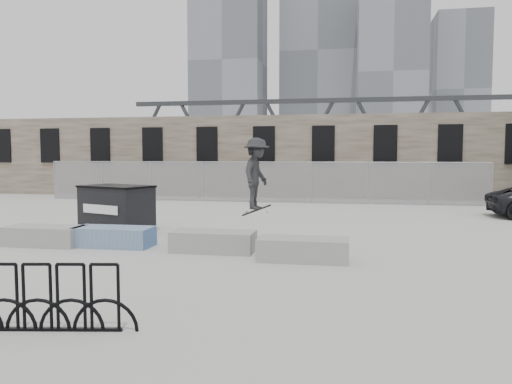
% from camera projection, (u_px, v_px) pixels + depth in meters
% --- Properties ---
extents(ground, '(120.00, 120.00, 0.00)m').
position_uv_depth(ground, '(165.00, 248.00, 12.58)').
color(ground, '#A9A9A4').
rests_on(ground, ground).
extents(stone_wall, '(36.00, 2.58, 4.50)m').
position_uv_depth(stone_wall, '(268.00, 157.00, 28.34)').
color(stone_wall, brown).
rests_on(stone_wall, ground).
extents(chainlink_fence, '(22.06, 0.06, 2.02)m').
position_uv_depth(chainlink_fence, '(256.00, 181.00, 24.76)').
color(chainlink_fence, gray).
rests_on(chainlink_fence, ground).
extents(planter_far_left, '(2.00, 0.90, 0.50)m').
position_uv_depth(planter_far_left, '(44.00, 235.00, 12.92)').
color(planter_far_left, '#979794').
rests_on(planter_far_left, ground).
extents(planter_center_left, '(2.00, 0.90, 0.50)m').
position_uv_depth(planter_center_left, '(113.00, 236.00, 12.76)').
color(planter_center_left, '#3561A1').
rests_on(planter_center_left, ground).
extents(planter_center_right, '(2.00, 0.90, 0.50)m').
position_uv_depth(planter_center_right, '(213.00, 240.00, 12.08)').
color(planter_center_right, '#979794').
rests_on(planter_center_right, ground).
extents(planter_offset, '(2.00, 0.90, 0.50)m').
position_uv_depth(planter_offset, '(303.00, 248.00, 11.06)').
color(planter_offset, '#979794').
rests_on(planter_offset, ground).
extents(dumpster, '(2.46, 1.98, 1.41)m').
position_uv_depth(dumpster, '(117.00, 208.00, 15.34)').
color(dumpster, black).
rests_on(dumpster, ground).
extents(bike_rack, '(3.10, 0.59, 0.90)m').
position_uv_depth(bike_rack, '(20.00, 299.00, 6.61)').
color(bike_rack, black).
rests_on(bike_rack, ground).
extents(skyline_towers, '(58.00, 28.00, 48.00)m').
position_uv_depth(skyline_towers, '(323.00, 66.00, 103.22)').
color(skyline_towers, slate).
rests_on(skyline_towers, ground).
extents(truss_bridge, '(70.00, 3.00, 9.80)m').
position_uv_depth(truss_bridge, '(392.00, 141.00, 64.39)').
color(truss_bridge, '#2D3033').
rests_on(truss_bridge, ground).
extents(skateboarder, '(0.88, 1.30, 2.04)m').
position_uv_depth(skateboarder, '(257.00, 174.00, 12.97)').
color(skateboarder, '#252527').
rests_on(skateboarder, ground).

